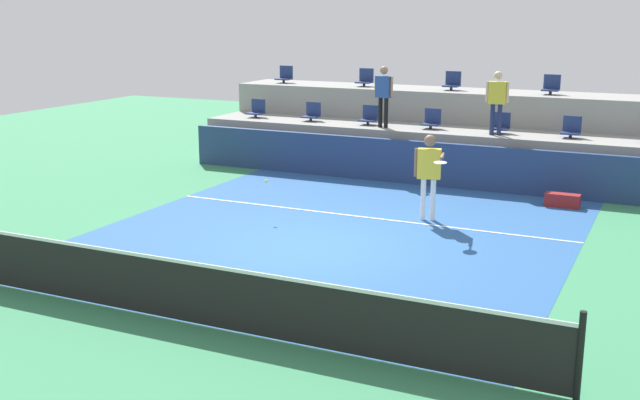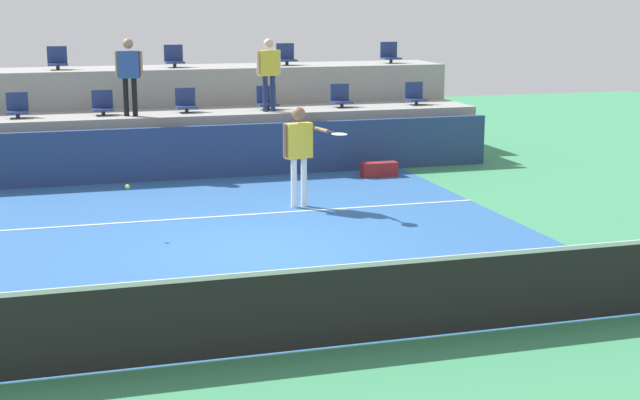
# 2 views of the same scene
# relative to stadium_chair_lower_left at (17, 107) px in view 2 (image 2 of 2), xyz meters

# --- Properties ---
(ground_plane) EXTENTS (40.00, 40.00, 0.00)m
(ground_plane) POSITION_rel_stadium_chair_lower_left_xyz_m (3.54, -7.23, -1.46)
(ground_plane) COLOR #388456
(court_inner_paint) EXTENTS (9.00, 10.00, 0.01)m
(court_inner_paint) POSITION_rel_stadium_chair_lower_left_xyz_m (3.54, -6.23, -1.46)
(court_inner_paint) COLOR #285693
(court_inner_paint) RESTS_ON ground_plane
(court_service_line) EXTENTS (9.00, 0.06, 0.00)m
(court_service_line) POSITION_rel_stadium_chair_lower_left_xyz_m (3.54, -4.83, -1.46)
(court_service_line) COLOR white
(court_service_line) RESTS_ON ground_plane
(tennis_net) EXTENTS (10.48, 0.08, 1.07)m
(tennis_net) POSITION_rel_stadium_chair_lower_left_xyz_m (3.54, -11.23, -0.97)
(tennis_net) COLOR black
(tennis_net) RESTS_ON ground_plane
(sponsor_backboard) EXTENTS (13.00, 0.16, 1.10)m
(sponsor_backboard) POSITION_rel_stadium_chair_lower_left_xyz_m (3.54, -1.23, -0.91)
(sponsor_backboard) COLOR navy
(sponsor_backboard) RESTS_ON ground_plane
(seating_tier_lower) EXTENTS (13.00, 1.80, 1.25)m
(seating_tier_lower) POSITION_rel_stadium_chair_lower_left_xyz_m (3.54, 0.07, -0.84)
(seating_tier_lower) COLOR gray
(seating_tier_lower) RESTS_ON ground_plane
(seating_tier_upper) EXTENTS (13.00, 1.80, 2.10)m
(seating_tier_upper) POSITION_rel_stadium_chair_lower_left_xyz_m (3.54, 1.87, -0.41)
(seating_tier_upper) COLOR gray
(seating_tier_upper) RESTS_ON ground_plane
(stadium_chair_lower_left) EXTENTS (0.44, 0.40, 0.52)m
(stadium_chair_lower_left) POSITION_rel_stadium_chair_lower_left_xyz_m (0.00, 0.00, 0.00)
(stadium_chair_lower_left) COLOR #2D2D33
(stadium_chair_lower_left) RESTS_ON seating_tier_lower
(stadium_chair_lower_mid_left) EXTENTS (0.44, 0.40, 0.52)m
(stadium_chair_lower_mid_left) POSITION_rel_stadium_chair_lower_left_xyz_m (1.73, 0.00, 0.00)
(stadium_chair_lower_mid_left) COLOR #2D2D33
(stadium_chair_lower_mid_left) RESTS_ON seating_tier_lower
(stadium_chair_lower_center) EXTENTS (0.44, 0.40, 0.52)m
(stadium_chair_lower_center) POSITION_rel_stadium_chair_lower_left_xyz_m (3.50, 0.00, 0.00)
(stadium_chair_lower_center) COLOR #2D2D33
(stadium_chair_lower_center) RESTS_ON seating_tier_lower
(stadium_chair_lower_mid_right) EXTENTS (0.44, 0.40, 0.52)m
(stadium_chair_lower_mid_right) POSITION_rel_stadium_chair_lower_left_xyz_m (5.31, 0.00, 0.00)
(stadium_chair_lower_mid_right) COLOR #2D2D33
(stadium_chair_lower_mid_right) RESTS_ON seating_tier_lower
(stadium_chair_lower_right) EXTENTS (0.44, 0.40, 0.52)m
(stadium_chair_lower_right) POSITION_rel_stadium_chair_lower_left_xyz_m (7.04, 0.00, 0.00)
(stadium_chair_lower_right) COLOR #2D2D33
(stadium_chair_lower_right) RESTS_ON seating_tier_lower
(stadium_chair_lower_far_right) EXTENTS (0.44, 0.40, 0.52)m
(stadium_chair_lower_far_right) POSITION_rel_stadium_chair_lower_left_xyz_m (8.87, 0.00, 0.00)
(stadium_chair_lower_far_right) COLOR #2D2D33
(stadium_chair_lower_far_right) RESTS_ON seating_tier_lower
(stadium_chair_upper_left) EXTENTS (0.44, 0.40, 0.52)m
(stadium_chair_upper_left) POSITION_rel_stadium_chair_lower_left_xyz_m (0.88, 1.80, 0.85)
(stadium_chair_upper_left) COLOR #2D2D33
(stadium_chair_upper_left) RESTS_ON seating_tier_upper
(stadium_chair_upper_center) EXTENTS (0.44, 0.40, 0.52)m
(stadium_chair_upper_center) POSITION_rel_stadium_chair_lower_left_xyz_m (3.51, 1.80, 0.85)
(stadium_chair_upper_center) COLOR #2D2D33
(stadium_chair_upper_center) RESTS_ON seating_tier_upper
(stadium_chair_upper_right) EXTENTS (0.44, 0.40, 0.52)m
(stadium_chair_upper_right) POSITION_rel_stadium_chair_lower_left_xyz_m (6.22, 1.80, 0.85)
(stadium_chair_upper_right) COLOR #2D2D33
(stadium_chair_upper_right) RESTS_ON seating_tier_upper
(stadium_chair_upper_far_right) EXTENTS (0.44, 0.40, 0.52)m
(stadium_chair_upper_far_right) POSITION_rel_stadium_chair_lower_left_xyz_m (8.90, 1.80, 0.85)
(stadium_chair_upper_far_right) COLOR #2D2D33
(stadium_chair_upper_far_right) RESTS_ON seating_tier_upper
(tennis_player) EXTENTS (0.96, 1.18, 1.81)m
(tennis_player) POSITION_rel_stadium_chair_lower_left_xyz_m (4.86, -4.50, -0.35)
(tennis_player) COLOR white
(tennis_player) RESTS_ON ground_plane
(spectator_in_grey) EXTENTS (0.57, 0.28, 1.62)m
(spectator_in_grey) POSITION_rel_stadium_chair_lower_left_xyz_m (2.28, -0.38, 0.75)
(spectator_in_grey) COLOR black
(spectator_in_grey) RESTS_ON seating_tier_lower
(spectator_leaning_on_rail) EXTENTS (0.57, 0.24, 1.58)m
(spectator_leaning_on_rail) POSITION_rel_stadium_chair_lower_left_xyz_m (5.27, -0.38, 0.73)
(spectator_leaning_on_rail) COLOR navy
(spectator_leaning_on_rail) RESTS_ON seating_tier_lower
(tennis_ball) EXTENTS (0.07, 0.07, 0.07)m
(tennis_ball) POSITION_rel_stadium_chair_lower_left_xyz_m (1.73, -5.79, -0.66)
(tennis_ball) COLOR #CCE033
(equipment_bag) EXTENTS (0.76, 0.28, 0.30)m
(equipment_bag) POSITION_rel_stadium_chair_lower_left_xyz_m (7.23, -2.10, -1.31)
(equipment_bag) COLOR maroon
(equipment_bag) RESTS_ON ground_plane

